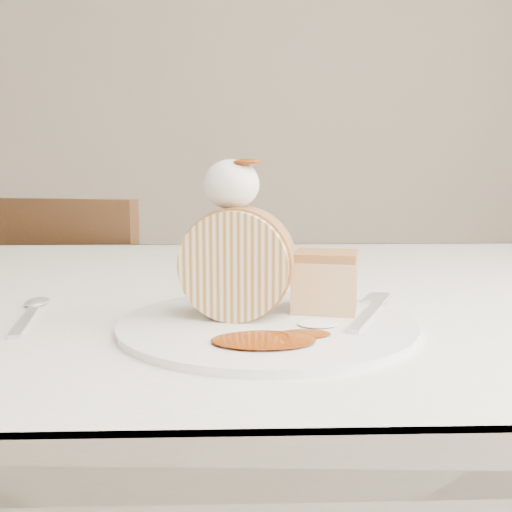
{
  "coord_description": "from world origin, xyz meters",
  "views": [
    {
      "loc": [
        -0.06,
        -0.55,
        0.89
      ],
      "look_at": [
        -0.04,
        -0.01,
        0.82
      ],
      "focal_mm": 40.0,
      "sensor_mm": 36.0,
      "label": 1
    }
  ],
  "objects": [
    {
      "name": "cake_chunk",
      "position": [
        0.03,
        0.02,
        0.78
      ],
      "size": [
        0.07,
        0.07,
        0.05
      ],
      "primitive_type": "cube",
      "rotation": [
        0.0,
        0.0,
        -0.25
      ],
      "color": "#A3683D",
      "rests_on": "plate"
    },
    {
      "name": "whipped_cream",
      "position": [
        -0.06,
        0.0,
        0.88
      ],
      "size": [
        0.05,
        0.05,
        0.05
      ],
      "primitive_type": "ellipsoid",
      "color": "white",
      "rests_on": "roulade_slice"
    },
    {
      "name": "chair_far",
      "position": [
        -0.43,
        0.84,
        0.48
      ],
      "size": [
        0.51,
        0.51,
        0.84
      ],
      "rotation": [
        0.0,
        0.0,
        2.8
      ],
      "color": "brown",
      "rests_on": "ground"
    },
    {
      "name": "caramel_pool",
      "position": [
        -0.04,
        -0.09,
        0.76
      ],
      "size": [
        0.1,
        0.08,
        0.0
      ],
      "primitive_type": null,
      "rotation": [
        0.0,
        0.0,
        -0.25
      ],
      "color": "#782905",
      "rests_on": "plate"
    },
    {
      "name": "roulade_slice",
      "position": [
        -0.06,
        -0.01,
        0.81
      ],
      "size": [
        0.11,
        0.07,
        0.1
      ],
      "primitive_type": "cylinder",
      "rotation": [
        1.57,
        0.0,
        -0.18
      ],
      "color": "beige",
      "rests_on": "plate"
    },
    {
      "name": "plate",
      "position": [
        -0.03,
        -0.02,
        0.75
      ],
      "size": [
        0.34,
        0.34,
        0.01
      ],
      "primitive_type": "cylinder",
      "rotation": [
        0.0,
        0.0,
        -0.25
      ],
      "color": "white",
      "rests_on": "table"
    },
    {
      "name": "table",
      "position": [
        0.0,
        0.2,
        0.66
      ],
      "size": [
        1.4,
        0.9,
        0.75
      ],
      "color": "beige",
      "rests_on": "ground"
    },
    {
      "name": "fork",
      "position": [
        0.07,
        -0.02,
        0.76
      ],
      "size": [
        0.09,
        0.16,
        0.0
      ],
      "primitive_type": "cube",
      "rotation": [
        0.0,
        0.0,
        -0.43
      ],
      "color": "silver",
      "rests_on": "plate"
    },
    {
      "name": "spoon",
      "position": [
        -0.27,
        0.0,
        0.75
      ],
      "size": [
        0.05,
        0.15,
        0.0
      ],
      "primitive_type": "cube",
      "rotation": [
        0.0,
        0.0,
        0.19
      ],
      "color": "silver",
      "rests_on": "table"
    },
    {
      "name": "caramel_drizzle",
      "position": [
        -0.05,
        -0.01,
        0.91
      ],
      "size": [
        0.03,
        0.02,
        0.01
      ],
      "primitive_type": "ellipsoid",
      "color": "#782905",
      "rests_on": "whipped_cream"
    }
  ]
}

